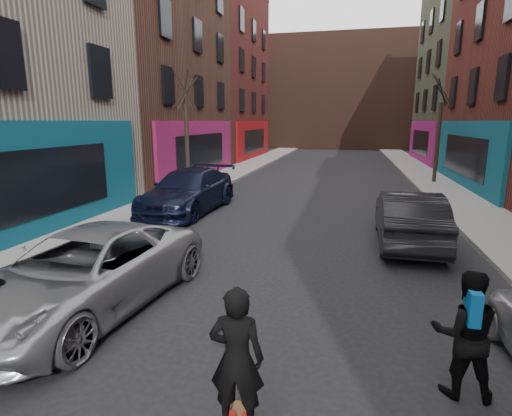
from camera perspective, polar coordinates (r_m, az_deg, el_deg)
The scene contains 11 objects.
sidewalk_left at distance 31.34m, azimuth -1.17°, elevation 6.04°, with size 2.50×84.00×0.13m, color gray.
sidewalk_right at distance 30.75m, azimuth 22.12°, elevation 5.02°, with size 2.50×84.00×0.13m, color gray.
buildings_left at distance 22.56m, azimuth -31.57°, elevation 22.81°, with size 12.00×56.00×16.50m, color #531F17.
building_far at distance 56.32m, azimuth 12.11°, elevation 15.61°, with size 40.00×10.00×14.00m, color #47281E.
tree_left_far at distance 19.74m, azimuth -9.91°, elevation 11.84°, with size 2.00×2.00×6.50m, color black, non-canonical shape.
tree_right_far at distance 24.64m, azimuth 24.75°, elevation 11.32°, with size 2.00×2.00×6.80m, color black, non-canonical shape.
parked_left_far at distance 8.13m, azimuth -23.17°, elevation -8.36°, with size 2.46×5.34×1.48m, color gray.
parked_left_end at distance 15.80m, azimuth -9.65°, elevation 2.44°, with size 2.29×5.64×1.64m, color black.
parked_right_end at distance 12.24m, azimuth 20.94°, elevation -1.30°, with size 1.63×4.67×1.54m, color black.
skateboarder at distance 4.65m, azimuth -2.77°, elevation -20.72°, with size 0.61×0.40×1.68m, color black.
pedestrian at distance 5.90m, azimuth 27.66°, elevation -15.54°, with size 0.82×0.65×1.69m.
Camera 1 is at (1.48, -0.19, 3.47)m, focal length 28.00 mm.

